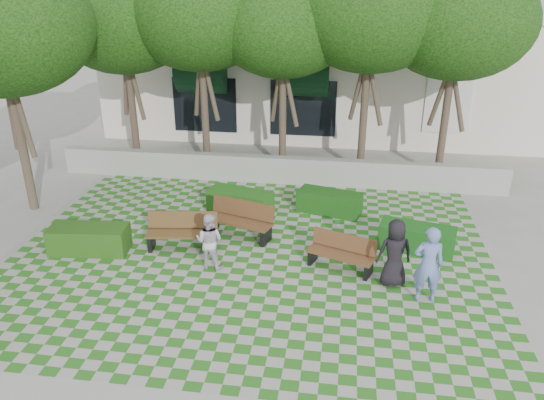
% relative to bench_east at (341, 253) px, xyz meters
% --- Properties ---
extents(ground, '(90.00, 90.00, 0.00)m').
position_rel_bench_east_xyz_m(ground, '(-2.29, -0.81, -0.41)').
color(ground, gray).
rests_on(ground, ground).
extents(lawn, '(12.00, 12.00, 0.00)m').
position_rel_bench_east_xyz_m(lawn, '(-2.29, 0.19, -0.40)').
color(lawn, '#2B721E').
rests_on(lawn, ground).
extents(retaining_wall, '(15.00, 0.36, 0.90)m').
position_rel_bench_east_xyz_m(retaining_wall, '(-2.29, 5.39, 0.04)').
color(retaining_wall, '#9E9B93').
rests_on(retaining_wall, ground).
extents(bench_east, '(1.70, 1.07, 0.85)m').
position_rel_bench_east_xyz_m(bench_east, '(0.00, 0.00, 0.00)').
color(bench_east, '#56361D').
rests_on(bench_east, ground).
extents(bench_mid, '(1.95, 1.16, 0.97)m').
position_rel_bench_east_xyz_m(bench_mid, '(-2.75, 1.33, 0.06)').
color(bench_mid, '#52341C').
rests_on(bench_mid, ground).
extents(bench_west, '(1.86, 0.82, 0.95)m').
position_rel_bench_east_xyz_m(bench_west, '(-4.09, 0.46, 0.05)').
color(bench_west, '#52381C').
rests_on(bench_west, ground).
extents(hedge_east, '(2.01, 1.18, 0.66)m').
position_rel_bench_east_xyz_m(hedge_east, '(1.90, 1.22, -0.08)').
color(hedge_east, '#134814').
rests_on(hedge_east, ground).
extents(hedge_midright, '(1.98, 1.21, 0.65)m').
position_rel_bench_east_xyz_m(hedge_midright, '(-0.42, 3.19, -0.08)').
color(hedge_midright, '#154512').
rests_on(hedge_midright, ground).
extents(hedge_midleft, '(2.04, 1.26, 0.67)m').
position_rel_bench_east_xyz_m(hedge_midleft, '(-3.05, 2.85, -0.08)').
color(hedge_midleft, '#1C5115').
rests_on(hedge_midleft, ground).
extents(hedge_west, '(2.03, 0.97, 0.69)m').
position_rel_bench_east_xyz_m(hedge_west, '(-6.40, -0.06, -0.07)').
color(hedge_west, '#1F4713').
rests_on(hedge_west, ground).
extents(person_blue, '(0.67, 0.45, 1.78)m').
position_rel_bench_east_xyz_m(person_blue, '(1.84, -1.08, 0.48)').
color(person_blue, '#6C80C5').
rests_on(person_blue, ground).
extents(person_dark, '(0.88, 0.67, 1.61)m').
position_rel_bench_east_xyz_m(person_dark, '(1.18, -0.53, 0.40)').
color(person_dark, black).
rests_on(person_dark, ground).
extents(person_white, '(0.76, 0.63, 1.41)m').
position_rel_bench_east_xyz_m(person_white, '(-3.15, -0.37, 0.30)').
color(person_white, silver).
rests_on(person_white, ground).
extents(tree_row, '(17.70, 13.40, 7.41)m').
position_rel_bench_east_xyz_m(tree_row, '(-4.15, 5.14, 4.77)').
color(tree_row, '#47382B').
rests_on(tree_row, ground).
extents(building, '(18.00, 8.92, 5.15)m').
position_rel_bench_east_xyz_m(building, '(-1.35, 13.26, 2.11)').
color(building, silver).
rests_on(building, ground).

